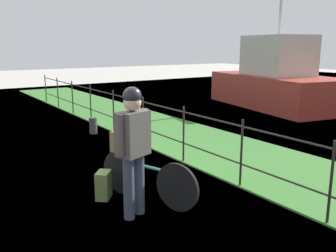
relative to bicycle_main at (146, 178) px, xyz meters
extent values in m
plane|color=#B2ADA3|center=(-1.14, -0.54, -0.35)|extent=(60.00, 60.00, 0.00)
cube|color=#38702D|center=(-1.14, 2.64, -0.33)|extent=(27.00, 2.40, 0.03)
cylinder|color=#28231E|center=(-10.14, 1.49, 0.19)|extent=(0.04, 0.04, 1.07)
cylinder|color=#28231E|center=(-8.64, 1.49, 0.19)|extent=(0.04, 0.04, 1.07)
cylinder|color=#28231E|center=(-7.14, 1.49, 0.19)|extent=(0.04, 0.04, 1.07)
cylinder|color=#28231E|center=(-5.64, 1.49, 0.19)|extent=(0.04, 0.04, 1.07)
cylinder|color=#28231E|center=(-4.14, 1.49, 0.19)|extent=(0.04, 0.04, 1.07)
cylinder|color=#28231E|center=(-2.64, 1.49, 0.19)|extent=(0.04, 0.04, 1.07)
cylinder|color=#28231E|center=(-1.14, 1.49, 0.19)|extent=(0.04, 0.04, 1.07)
cylinder|color=#28231E|center=(0.36, 1.49, 0.19)|extent=(0.04, 0.04, 1.07)
cylinder|color=#28231E|center=(1.86, 1.49, 0.19)|extent=(0.04, 0.04, 1.07)
cylinder|color=#28231E|center=(-1.14, 1.49, 0.03)|extent=(18.00, 0.03, 0.03)
cylinder|color=#28231E|center=(-1.14, 1.49, 0.62)|extent=(18.00, 0.03, 0.03)
cylinder|color=black|center=(0.50, 0.18, -0.02)|extent=(0.64, 0.27, 0.66)
cylinder|color=black|center=(-0.46, -0.17, -0.02)|extent=(0.64, 0.27, 0.66)
cylinder|color=#337F70|center=(0.02, 0.01, 0.16)|extent=(0.76, 0.31, 0.04)
cube|color=black|center=(-0.35, -0.13, 0.21)|extent=(0.22, 0.15, 0.06)
cube|color=slate|center=(-0.35, -0.13, 0.30)|extent=(0.39, 0.27, 0.02)
cube|color=brown|center=(-0.35, -0.13, 0.46)|extent=(0.45, 0.38, 0.30)
ellipsoid|color=tan|center=(-0.35, -0.13, 0.67)|extent=(0.31, 0.23, 0.13)
sphere|color=tan|center=(-0.24, -0.09, 0.73)|extent=(0.11, 0.11, 0.11)
cylinder|color=#383D51|center=(0.28, -0.27, 0.06)|extent=(0.14, 0.14, 0.82)
cylinder|color=#383D51|center=(0.35, -0.46, 0.06)|extent=(0.14, 0.14, 0.82)
cube|color=#4C4742|center=(0.31, -0.37, 0.75)|extent=(0.38, 0.46, 0.56)
cylinder|color=#4C4742|center=(0.24, -0.16, 0.78)|extent=(0.10, 0.10, 0.50)
cylinder|color=#4C4742|center=(0.39, -0.57, 0.78)|extent=(0.10, 0.10, 0.50)
sphere|color=tan|center=(0.31, -0.37, 1.14)|extent=(0.22, 0.22, 0.22)
sphere|color=black|center=(0.31, -0.37, 1.22)|extent=(0.23, 0.23, 0.23)
cube|color=olive|center=(-0.43, -0.46, -0.15)|extent=(0.33, 0.32, 0.40)
cylinder|color=#38383D|center=(-4.29, 0.99, -0.15)|extent=(0.20, 0.20, 0.40)
cube|color=#9E3328|center=(-4.56, 8.12, 0.22)|extent=(5.55, 3.40, 1.14)
cube|color=#B7B2A8|center=(-4.56, 8.12, 1.48)|extent=(2.57, 2.11, 1.39)
cylinder|color=#B2B2B2|center=(-4.56, 8.12, 2.98)|extent=(0.10, 0.10, 1.60)
camera|label=1|loc=(4.21, -2.47, 1.81)|focal=39.16mm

